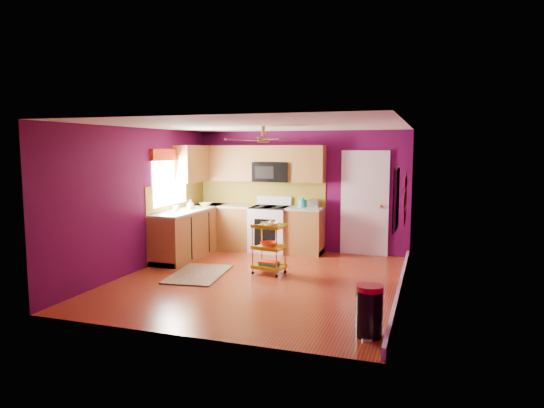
% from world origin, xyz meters
% --- Properties ---
extents(ground, '(5.00, 5.00, 0.00)m').
position_xyz_m(ground, '(0.00, 0.00, 0.00)').
color(ground, maroon).
rests_on(ground, ground).
extents(room_envelope, '(4.54, 5.04, 2.52)m').
position_xyz_m(room_envelope, '(0.03, 0.00, 1.63)').
color(room_envelope, '#4F093F').
rests_on(room_envelope, ground).
extents(lower_cabinets, '(2.81, 2.31, 0.94)m').
position_xyz_m(lower_cabinets, '(-1.35, 1.82, 0.43)').
color(lower_cabinets, brown).
rests_on(lower_cabinets, ground).
extents(electric_range, '(0.76, 0.66, 1.13)m').
position_xyz_m(electric_range, '(-0.55, 2.17, 0.48)').
color(electric_range, white).
rests_on(electric_range, ground).
extents(upper_cabinetry, '(2.80, 2.30, 1.26)m').
position_xyz_m(upper_cabinetry, '(-1.24, 2.17, 1.80)').
color(upper_cabinetry, brown).
rests_on(upper_cabinetry, ground).
extents(left_window, '(0.08, 1.35, 1.08)m').
position_xyz_m(left_window, '(-2.22, 1.05, 1.74)').
color(left_window, white).
rests_on(left_window, ground).
extents(panel_door, '(0.95, 0.11, 2.15)m').
position_xyz_m(panel_door, '(1.35, 2.47, 1.02)').
color(panel_door, white).
rests_on(panel_door, ground).
extents(right_wall_art, '(0.04, 2.74, 1.04)m').
position_xyz_m(right_wall_art, '(2.23, -0.34, 1.44)').
color(right_wall_art, black).
rests_on(right_wall_art, ground).
extents(ceiling_fan, '(1.01, 1.01, 0.26)m').
position_xyz_m(ceiling_fan, '(0.00, 0.20, 2.29)').
color(ceiling_fan, '#BF8C3F').
rests_on(ceiling_fan, ground).
extents(shag_rug, '(1.00, 1.46, 0.02)m').
position_xyz_m(shag_rug, '(-1.10, -0.00, 0.01)').
color(shag_rug, black).
rests_on(shag_rug, ground).
extents(rolling_cart, '(0.57, 0.46, 0.93)m').
position_xyz_m(rolling_cart, '(0.03, 0.43, 0.48)').
color(rolling_cart, yellow).
rests_on(rolling_cart, ground).
extents(trash_can, '(0.42, 0.42, 0.60)m').
position_xyz_m(trash_can, '(1.99, -1.83, 0.30)').
color(trash_can, black).
rests_on(trash_can, ground).
extents(teal_kettle, '(0.18, 0.18, 0.21)m').
position_xyz_m(teal_kettle, '(0.12, 2.28, 1.02)').
color(teal_kettle, '#16A69D').
rests_on(teal_kettle, lower_cabinets).
extents(toaster, '(0.22, 0.15, 0.18)m').
position_xyz_m(toaster, '(0.35, 2.30, 1.03)').
color(toaster, beige).
rests_on(toaster, lower_cabinets).
extents(soap_bottle_a, '(0.08, 0.08, 0.18)m').
position_xyz_m(soap_bottle_a, '(-1.94, 1.29, 1.03)').
color(soap_bottle_a, '#EA3F72').
rests_on(soap_bottle_a, lower_cabinets).
extents(soap_bottle_b, '(0.14, 0.14, 0.18)m').
position_xyz_m(soap_bottle_b, '(-1.93, 1.32, 1.03)').
color(soap_bottle_b, white).
rests_on(soap_bottle_b, lower_cabinets).
extents(counter_dish, '(0.25, 0.25, 0.06)m').
position_xyz_m(counter_dish, '(-1.90, 1.93, 0.97)').
color(counter_dish, white).
rests_on(counter_dish, lower_cabinets).
extents(counter_cup, '(0.14, 0.14, 0.11)m').
position_xyz_m(counter_cup, '(-2.02, 0.92, 0.99)').
color(counter_cup, white).
rests_on(counter_cup, lower_cabinets).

